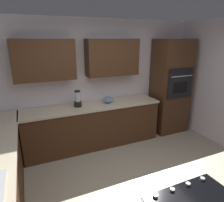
% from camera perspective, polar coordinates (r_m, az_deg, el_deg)
% --- Properties ---
extents(ground_plane, '(14.00, 14.00, 0.00)m').
position_cam_1_polar(ground_plane, '(3.24, 7.72, -25.59)').
color(ground_plane, '#9E937F').
extents(wall_back, '(6.00, 0.44, 2.60)m').
position_cam_1_polar(wall_back, '(4.29, -6.68, 6.99)').
color(wall_back, silver).
rests_on(wall_back, ground).
extents(lower_cabinets_back, '(2.80, 0.60, 0.86)m').
position_cam_1_polar(lower_cabinets_back, '(4.29, -5.27, -7.14)').
color(lower_cabinets_back, '#472B19').
rests_on(lower_cabinets_back, ground).
extents(countertop_back, '(2.84, 0.64, 0.04)m').
position_cam_1_polar(countertop_back, '(4.12, -5.44, -1.43)').
color(countertop_back, beige).
rests_on(countertop_back, lower_cabinets_back).
extents(wall_oven, '(0.80, 0.66, 2.20)m').
position_cam_1_polar(wall_oven, '(4.99, 16.28, 3.90)').
color(wall_oven, '#472B19').
rests_on(wall_oven, ground).
extents(blender, '(0.15, 0.15, 0.33)m').
position_cam_1_polar(blender, '(4.02, -9.72, 0.34)').
color(blender, black).
rests_on(blender, countertop_back).
extents(mixing_bowl, '(0.23, 0.23, 0.13)m').
position_cam_1_polar(mixing_bowl, '(4.24, -1.14, 0.39)').
color(mixing_bowl, '#668CB2').
rests_on(mixing_bowl, countertop_back).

